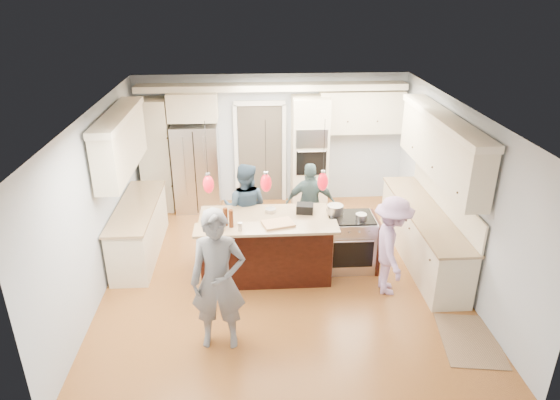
{
  "coord_description": "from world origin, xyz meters",
  "views": [
    {
      "loc": [
        -0.46,
        -6.97,
        4.41
      ],
      "look_at": [
        0.0,
        0.35,
        1.15
      ],
      "focal_mm": 32.0,
      "sensor_mm": 36.0,
      "label": 1
    }
  ],
  "objects_px": {
    "kitchen_island": "(266,245)",
    "island_range": "(351,242)",
    "refrigerator": "(197,167)",
    "person_bar_end": "(218,281)",
    "person_far_left": "(245,208)"
  },
  "relations": [
    {
      "from": "kitchen_island",
      "to": "island_range",
      "type": "bearing_deg",
      "value": 3.09
    },
    {
      "from": "island_range",
      "to": "person_far_left",
      "type": "bearing_deg",
      "value": 157.92
    },
    {
      "from": "person_bar_end",
      "to": "kitchen_island",
      "type": "bearing_deg",
      "value": 71.47
    },
    {
      "from": "refrigerator",
      "to": "person_far_left",
      "type": "relative_size",
      "value": 1.13
    },
    {
      "from": "island_range",
      "to": "person_bar_end",
      "type": "bearing_deg",
      "value": -138.85
    },
    {
      "from": "person_far_left",
      "to": "kitchen_island",
      "type": "bearing_deg",
      "value": 125.45
    },
    {
      "from": "island_range",
      "to": "person_far_left",
      "type": "relative_size",
      "value": 0.58
    },
    {
      "from": "island_range",
      "to": "person_bar_end",
      "type": "relative_size",
      "value": 0.48
    },
    {
      "from": "person_far_left",
      "to": "person_bar_end",
      "type": "bearing_deg",
      "value": 95.44
    },
    {
      "from": "kitchen_island",
      "to": "person_bar_end",
      "type": "bearing_deg",
      "value": -110.72
    },
    {
      "from": "island_range",
      "to": "refrigerator",
      "type": "bearing_deg",
      "value": 137.41
    },
    {
      "from": "person_bar_end",
      "to": "refrigerator",
      "type": "bearing_deg",
      "value": 100.81
    },
    {
      "from": "kitchen_island",
      "to": "person_far_left",
      "type": "height_order",
      "value": "person_far_left"
    },
    {
      "from": "kitchen_island",
      "to": "island_range",
      "type": "distance_m",
      "value": 1.41
    },
    {
      "from": "refrigerator",
      "to": "kitchen_island",
      "type": "distance_m",
      "value": 2.91
    }
  ]
}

